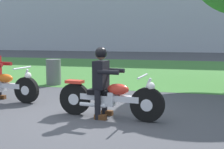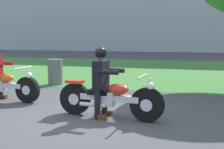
% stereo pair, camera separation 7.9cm
% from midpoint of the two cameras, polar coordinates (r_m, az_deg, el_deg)
% --- Properties ---
extents(ground, '(120.00, 120.00, 0.00)m').
position_cam_midpoint_polar(ground, '(6.13, -5.61, -8.03)').
color(ground, '#424247').
extents(grass_verge, '(60.00, 12.00, 0.01)m').
position_cam_midpoint_polar(grass_verge, '(14.88, 6.58, 0.99)').
color(grass_verge, '#3D7533').
rests_on(grass_verge, ground).
extents(motorcycle_lead, '(2.20, 0.66, 0.89)m').
position_cam_midpoint_polar(motorcycle_lead, '(5.91, -0.83, -4.57)').
color(motorcycle_lead, black).
rests_on(motorcycle_lead, ground).
extents(rider_lead, '(0.58, 0.50, 1.41)m').
position_cam_midpoint_polar(rider_lead, '(5.91, -2.35, -0.41)').
color(rider_lead, black).
rests_on(rider_lead, ground).
extents(motorcycle_follow, '(2.27, 0.66, 0.88)m').
position_cam_midpoint_polar(motorcycle_follow, '(8.05, -20.98, -1.95)').
color(motorcycle_follow, black).
rests_on(motorcycle_follow, ground).
extents(trash_can, '(0.50, 0.50, 0.86)m').
position_cam_midpoint_polar(trash_can, '(10.24, -11.36, 0.47)').
color(trash_can, '#595E5B').
rests_on(trash_can, ground).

